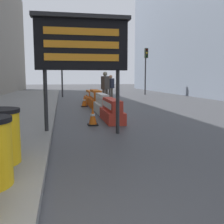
{
  "coord_description": "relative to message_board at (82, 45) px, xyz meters",
  "views": [
    {
      "loc": [
        0.27,
        -1.81,
        1.51
      ],
      "look_at": [
        2.17,
        8.04,
        0.2
      ],
      "focal_mm": 42.0,
      "sensor_mm": 36.0,
      "label": 1
    }
  ],
  "objects": [
    {
      "name": "jersey_barrier_white",
      "position": [
        1.17,
        4.31,
        -1.99
      ],
      "size": [
        0.52,
        1.86,
        0.83
      ],
      "color": "silver",
      "rests_on": "ground_plane"
    },
    {
      "name": "message_board",
      "position": [
        0.0,
        0.0,
        0.0
      ],
      "size": [
        2.49,
        0.36,
        3.08
      ],
      "color": "#28282B",
      "rests_on": "ground_plane"
    },
    {
      "name": "traffic_light_near_curb",
      "position": [
        -0.47,
        13.96,
        0.83
      ],
      "size": [
        0.28,
        0.45,
        4.43
      ],
      "color": "#2D2D30",
      "rests_on": "ground_plane"
    },
    {
      "name": "jersey_barrier_red_striped",
      "position": [
        1.17,
        2.03,
        -2.01
      ],
      "size": [
        0.58,
        2.0,
        0.78
      ],
      "color": "red",
      "rests_on": "ground_plane"
    },
    {
      "name": "pedestrian_passerby",
      "position": [
        1.82,
        7.32,
        -1.27
      ],
      "size": [
        0.41,
        0.54,
        1.84
      ],
      "rotation": [
        0.0,
        0.0,
        1.85
      ],
      "color": "#514C42",
      "rests_on": "ground_plane"
    },
    {
      "name": "traffic_cone_near",
      "position": [
        0.42,
        1.36,
        -2.07
      ],
      "size": [
        0.33,
        0.33,
        0.58
      ],
      "color": "black",
      "rests_on": "ground_plane"
    },
    {
      "name": "jersey_barrier_orange_far",
      "position": [
        1.17,
        6.48,
        -1.96
      ],
      "size": [
        0.61,
        1.9,
        0.89
      ],
      "color": "orange",
      "rests_on": "ground_plane"
    },
    {
      "name": "traffic_light_far_side",
      "position": [
        6.9,
        15.78,
        0.61
      ],
      "size": [
        0.28,
        0.45,
        4.1
      ],
      "color": "#2D2D30",
      "rests_on": "ground_plane"
    },
    {
      "name": "traffic_cone_mid",
      "position": [
        0.62,
        6.89,
        -2.06
      ],
      "size": [
        0.34,
        0.34,
        0.6
      ],
      "color": "black",
      "rests_on": "ground_plane"
    },
    {
      "name": "pedestrian_worker",
      "position": [
        2.75,
        10.63,
        -1.35
      ],
      "size": [
        0.46,
        0.52,
        1.7
      ],
      "rotation": [
        0.0,
        0.0,
        5.24
      ],
      "color": "#514C42",
      "rests_on": "ground_plane"
    },
    {
      "name": "jersey_barrier_orange_near",
      "position": [
        1.17,
        8.8,
        -2.02
      ],
      "size": [
        0.63,
        2.16,
        0.75
      ],
      "color": "orange",
      "rests_on": "ground_plane"
    }
  ]
}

